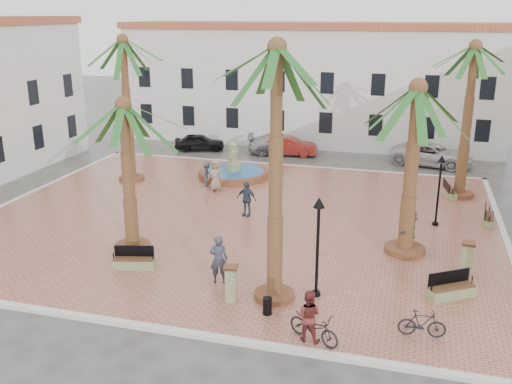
# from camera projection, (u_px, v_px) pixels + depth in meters

# --- Properties ---
(ground) EXTENTS (120.00, 120.00, 0.00)m
(ground) POSITION_uv_depth(u_px,v_px,m) (237.00, 220.00, 29.50)
(ground) COLOR #56544F
(ground) RESTS_ON ground
(plaza) EXTENTS (26.00, 22.00, 0.15)m
(plaza) POSITION_uv_depth(u_px,v_px,m) (237.00, 218.00, 29.48)
(plaza) COLOR #B36A52
(plaza) RESTS_ON ground
(kerb_n) EXTENTS (26.30, 0.30, 0.16)m
(kerb_n) POSITION_uv_depth(u_px,v_px,m) (285.00, 166.00, 39.57)
(kerb_n) COLOR silver
(kerb_n) RESTS_ON ground
(kerb_s) EXTENTS (26.30, 0.30, 0.16)m
(kerb_s) POSITION_uv_depth(u_px,v_px,m) (140.00, 326.00, 19.38)
(kerb_s) COLOR silver
(kerb_s) RESTS_ON ground
(kerb_e) EXTENTS (0.30, 22.30, 0.16)m
(kerb_e) POSITION_uv_depth(u_px,v_px,m) (508.00, 245.00, 26.11)
(kerb_e) COLOR silver
(kerb_e) RESTS_ON ground
(kerb_w) EXTENTS (0.30, 22.30, 0.16)m
(kerb_w) POSITION_uv_depth(u_px,v_px,m) (23.00, 197.00, 32.84)
(kerb_w) COLOR silver
(kerb_w) RESTS_ON ground
(building_north) EXTENTS (30.40, 7.40, 9.50)m
(building_north) POSITION_uv_depth(u_px,v_px,m) (311.00, 83.00, 46.40)
(building_north) COLOR white
(building_north) RESTS_ON ground
(fountain) EXTENTS (4.48, 4.48, 2.31)m
(fountain) POSITION_uv_depth(u_px,v_px,m) (233.00, 172.00, 36.51)
(fountain) COLOR brown
(fountain) RESTS_ON plaza
(palm_nw) EXTENTS (5.14, 5.14, 8.93)m
(palm_nw) POSITION_uv_depth(u_px,v_px,m) (123.00, 55.00, 33.67)
(palm_nw) COLOR brown
(palm_nw) RESTS_ON plaza
(palm_sw) EXTENTS (5.09, 5.09, 6.83)m
(palm_sw) POSITION_uv_depth(u_px,v_px,m) (124.00, 124.00, 23.85)
(palm_sw) COLOR brown
(palm_sw) RESTS_ON plaza
(palm_s) EXTENTS (4.88, 4.88, 9.38)m
(palm_s) POSITION_uv_depth(u_px,v_px,m) (277.00, 75.00, 18.71)
(palm_s) COLOR brown
(palm_s) RESTS_ON plaza
(palm_e) EXTENTS (5.69, 5.69, 7.61)m
(palm_e) POSITION_uv_depth(u_px,v_px,m) (416.00, 110.00, 23.27)
(palm_e) COLOR brown
(palm_e) RESTS_ON plaza
(palm_ne) EXTENTS (5.33, 5.33, 8.77)m
(palm_ne) POSITION_uv_depth(u_px,v_px,m) (474.00, 63.00, 30.59)
(palm_ne) COLOR brown
(palm_ne) RESTS_ON plaza
(bench_s) EXTENTS (1.82, 0.95, 0.92)m
(bench_s) POSITION_uv_depth(u_px,v_px,m) (134.00, 262.00, 23.54)
(bench_s) COLOR #879461
(bench_s) RESTS_ON plaza
(bench_se) EXTENTS (1.86, 1.52, 0.98)m
(bench_se) POSITION_uv_depth(u_px,v_px,m) (451.00, 291.00, 21.11)
(bench_se) COLOR #879461
(bench_se) RESTS_ON plaza
(bench_e) EXTENTS (0.67, 1.70, 0.88)m
(bench_e) POSITION_uv_depth(u_px,v_px,m) (488.00, 219.00, 28.51)
(bench_e) COLOR #879461
(bench_e) RESTS_ON plaza
(bench_ne) EXTENTS (0.81, 1.74, 0.89)m
(bench_ne) POSITION_uv_depth(u_px,v_px,m) (449.00, 192.00, 32.72)
(bench_ne) COLOR #879461
(bench_ne) RESTS_ON plaza
(lamppost_s) EXTENTS (0.42, 0.42, 3.87)m
(lamppost_s) POSITION_uv_depth(u_px,v_px,m) (318.00, 230.00, 20.55)
(lamppost_s) COLOR black
(lamppost_s) RESTS_ON plaza
(lamppost_e) EXTENTS (0.39, 0.39, 3.58)m
(lamppost_e) POSITION_uv_depth(u_px,v_px,m) (440.00, 178.00, 27.64)
(lamppost_e) COLOR black
(lamppost_e) RESTS_ON plaza
(bollard_se) EXTENTS (0.56, 0.56, 1.37)m
(bollard_se) POSITION_uv_depth(u_px,v_px,m) (231.00, 283.00, 20.77)
(bollard_se) COLOR #879461
(bollard_se) RESTS_ON plaza
(bollard_n) EXTENTS (0.50, 0.50, 1.23)m
(bollard_n) POSITION_uv_depth(u_px,v_px,m) (277.00, 160.00, 38.13)
(bollard_n) COLOR #879461
(bollard_n) RESTS_ON plaza
(bollard_e) EXTENTS (0.57, 0.57, 1.46)m
(bollard_e) POSITION_uv_depth(u_px,v_px,m) (467.00, 259.00, 22.69)
(bollard_e) COLOR #879461
(bollard_e) RESTS_ON plaza
(litter_bin) EXTENTS (0.32, 0.32, 0.63)m
(litter_bin) POSITION_uv_depth(u_px,v_px,m) (267.00, 306.00, 19.93)
(litter_bin) COLOR black
(litter_bin) RESTS_ON plaza
(cyclist_a) EXTENTS (0.81, 0.63, 1.96)m
(cyclist_a) POSITION_uv_depth(u_px,v_px,m) (219.00, 259.00, 22.07)
(cyclist_a) COLOR #353C4E
(cyclist_a) RESTS_ON plaza
(bicycle_a) EXTENTS (1.99, 1.42, 0.99)m
(bicycle_a) POSITION_uv_depth(u_px,v_px,m) (314.00, 327.00, 18.24)
(bicycle_a) COLOR black
(bicycle_a) RESTS_ON plaza
(cyclist_b) EXTENTS (0.88, 0.71, 1.75)m
(cyclist_b) POSITION_uv_depth(u_px,v_px,m) (308.00, 316.00, 18.18)
(cyclist_b) COLOR maroon
(cyclist_b) RESTS_ON plaza
(bicycle_b) EXTENTS (1.58, 0.56, 0.93)m
(bicycle_b) POSITION_uv_depth(u_px,v_px,m) (422.00, 324.00, 18.51)
(bicycle_b) COLOR black
(bicycle_b) RESTS_ON plaza
(pedestrian_fountain_a) EXTENTS (0.94, 0.64, 1.85)m
(pedestrian_fountain_a) POSITION_uv_depth(u_px,v_px,m) (215.00, 175.00, 33.57)
(pedestrian_fountain_a) COLOR #988666
(pedestrian_fountain_a) RESTS_ON plaza
(pedestrian_fountain_b) EXTENTS (1.14, 0.64, 1.84)m
(pedestrian_fountain_b) POSITION_uv_depth(u_px,v_px,m) (246.00, 199.00, 29.41)
(pedestrian_fountain_b) COLOR #313E52
(pedestrian_fountain_b) RESTS_ON plaza
(pedestrian_north) EXTENTS (0.60, 1.02, 1.56)m
(pedestrian_north) POSITION_uv_depth(u_px,v_px,m) (207.00, 174.00, 34.40)
(pedestrian_north) COLOR #424247
(pedestrian_north) RESTS_ON plaza
(pedestrian_east) EXTENTS (0.84, 1.83, 1.90)m
(pedestrian_east) POSITION_uv_depth(u_px,v_px,m) (410.00, 229.00, 25.21)
(pedestrian_east) COLOR #685C51
(pedestrian_east) RESTS_ON plaza
(car_black) EXTENTS (4.12, 2.64, 1.30)m
(car_black) POSITION_uv_depth(u_px,v_px,m) (200.00, 142.00, 44.09)
(car_black) COLOR black
(car_black) RESTS_ON ground
(car_red) EXTENTS (4.41, 1.88, 1.41)m
(car_red) POSITION_uv_depth(u_px,v_px,m) (289.00, 146.00, 42.63)
(car_red) COLOR maroon
(car_red) RESTS_ON ground
(car_silver) EXTENTS (5.48, 3.04, 1.50)m
(car_silver) POSITION_uv_depth(u_px,v_px,m) (282.00, 144.00, 42.89)
(car_silver) COLOR #9D9CA4
(car_silver) RESTS_ON ground
(car_white) EXTENTS (5.94, 3.68, 1.53)m
(car_white) POSITION_uv_depth(u_px,v_px,m) (432.00, 155.00, 39.76)
(car_white) COLOR beige
(car_white) RESTS_ON ground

